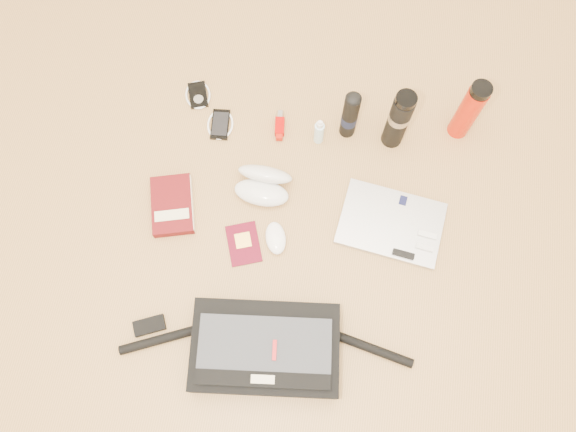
# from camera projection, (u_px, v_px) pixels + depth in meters

# --- Properties ---
(ground) EXTENTS (4.00, 4.00, 0.00)m
(ground) POSITION_uv_depth(u_px,v_px,m) (298.00, 260.00, 1.64)
(ground) COLOR #A67B45
(ground) RESTS_ON ground
(messenger_bag) EXTENTS (0.81, 0.29, 0.11)m
(messenger_bag) POSITION_uv_depth(u_px,v_px,m) (265.00, 349.00, 1.51)
(messenger_bag) COLOR black
(messenger_bag) RESTS_ON ground
(laptop) EXTENTS (0.32, 0.24, 0.03)m
(laptop) POSITION_uv_depth(u_px,v_px,m) (391.00, 224.00, 1.66)
(laptop) COLOR #A9A9AB
(laptop) RESTS_ON ground
(book) EXTENTS (0.17, 0.21, 0.03)m
(book) POSITION_uv_depth(u_px,v_px,m) (173.00, 205.00, 1.67)
(book) COLOR #4F0A0D
(book) RESTS_ON ground
(passport) EXTENTS (0.13, 0.15, 0.01)m
(passport) POSITION_uv_depth(u_px,v_px,m) (244.00, 244.00, 1.65)
(passport) COLOR #4F0414
(passport) RESTS_ON ground
(mouse) EXTENTS (0.09, 0.11, 0.03)m
(mouse) POSITION_uv_depth(u_px,v_px,m) (276.00, 238.00, 1.64)
(mouse) COLOR white
(mouse) RESTS_ON ground
(sunglasses_case) EXTENTS (0.17, 0.15, 0.10)m
(sunglasses_case) POSITION_uv_depth(u_px,v_px,m) (263.00, 184.00, 1.68)
(sunglasses_case) COLOR silver
(sunglasses_case) RESTS_ON ground
(ipod) EXTENTS (0.10, 0.11, 0.01)m
(ipod) POSITION_uv_depth(u_px,v_px,m) (198.00, 95.00, 1.81)
(ipod) COLOR black
(ipod) RESTS_ON ground
(phone) EXTENTS (0.09, 0.11, 0.01)m
(phone) POSITION_uv_depth(u_px,v_px,m) (220.00, 124.00, 1.77)
(phone) COLOR black
(phone) RESTS_ON ground
(inhaler) EXTENTS (0.04, 0.10, 0.03)m
(inhaler) POSITION_uv_depth(u_px,v_px,m) (280.00, 125.00, 1.76)
(inhaler) COLOR #9E0100
(inhaler) RESTS_ON ground
(spray_bottle) EXTENTS (0.03, 0.03, 0.12)m
(spray_bottle) POSITION_uv_depth(u_px,v_px,m) (319.00, 132.00, 1.72)
(spray_bottle) COLOR #BCE8FA
(spray_bottle) RESTS_ON ground
(aerosol_can) EXTENTS (0.06, 0.06, 0.21)m
(aerosol_can) POSITION_uv_depth(u_px,v_px,m) (350.00, 115.00, 1.68)
(aerosol_can) COLOR black
(aerosol_can) RESTS_ON ground
(thermos_black) EXTENTS (0.07, 0.07, 0.25)m
(thermos_black) POSITION_uv_depth(u_px,v_px,m) (398.00, 120.00, 1.65)
(thermos_black) COLOR black
(thermos_black) RESTS_ON ground
(thermos_red) EXTENTS (0.07, 0.07, 0.25)m
(thermos_red) POSITION_uv_depth(u_px,v_px,m) (469.00, 110.00, 1.66)
(thermos_red) COLOR red
(thermos_red) RESTS_ON ground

